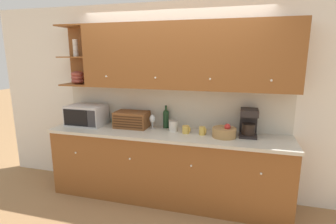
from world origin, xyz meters
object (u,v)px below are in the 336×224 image
mug_blue_second (186,130)px  mug (203,131)px  bread_box (132,119)px  storage_canister (173,126)px  wine_bottle (166,118)px  mug_patterned_third (114,121)px  fruit_basket (224,132)px  coffee_maker (249,122)px  microwave (86,115)px  wine_glass (152,119)px

mug_blue_second → mug: (0.21, -0.01, 0.00)m
bread_box → storage_canister: size_ratio=3.04×
wine_bottle → storage_canister: 0.20m
mug_patterned_third → fruit_basket: fruit_basket is taller
wine_bottle → mug_blue_second: 0.38m
mug → mug_patterned_third: bearing=171.4°
coffee_maker → microwave: bearing=-177.8°
storage_canister → fruit_basket: 0.67m
bread_box → wine_bottle: bearing=12.3°
wine_bottle → mug: 0.57m
fruit_basket → coffee_maker: (0.28, 0.13, 0.11)m
bread_box → coffee_maker: (1.55, 0.03, 0.06)m
coffee_maker → mug: bearing=-167.9°
microwave → bread_box: microwave is taller
wine_glass → microwave: bearing=-176.8°
mug_patterned_third → bread_box: bread_box is taller
microwave → mug_blue_second: size_ratio=5.07×
mug_patterned_third → wine_glass: wine_glass is taller
storage_canister → bread_box: bearing=177.0°
mug_patterned_third → mug_blue_second: size_ratio=0.89×
wine_glass → mug_blue_second: (0.48, -0.08, -0.09)m
wine_glass → storage_canister: (0.30, -0.03, -0.06)m
fruit_basket → storage_canister: bearing=173.6°
wine_bottle → mug: (0.53, -0.19, -0.09)m
bread_box → mug_blue_second: (0.78, -0.08, -0.06)m
bread_box → wine_bottle: size_ratio=1.45×
microwave → mug_patterned_third: (0.35, 0.17, -0.10)m
fruit_basket → microwave: bearing=178.6°
wine_bottle → bread_box: bearing=-167.7°
wine_bottle → fruit_basket: size_ratio=1.08×
wine_bottle → microwave: bearing=-172.0°
fruit_basket → mug: bearing=177.3°
microwave → fruit_basket: (1.94, -0.05, -0.08)m
storage_canister → microwave: bearing=-178.8°
wine_glass → bread_box: bearing=179.3°
wine_glass → storage_canister: 0.31m
fruit_basket → coffee_maker: bearing=25.1°
wine_glass → wine_bottle: size_ratio=0.64×
mug_blue_second → mug: size_ratio=0.98×
wine_glass → coffee_maker: size_ratio=0.58×
bread_box → storage_canister: (0.60, -0.03, -0.04)m
wine_glass → mug_patterned_third: bearing=169.9°
mug_blue_second → coffee_maker: (0.76, 0.11, 0.13)m
storage_canister → fruit_basket: size_ratio=0.52×
microwave → wine_glass: (0.97, 0.05, -0.01)m
microwave → fruit_basket: microwave is taller
wine_bottle → storage_canister: size_ratio=2.10×
bread_box → wine_bottle: (0.46, 0.10, 0.03)m
wine_bottle → mug_blue_second: wine_bottle is taller
microwave → fruit_basket: size_ratio=1.80×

